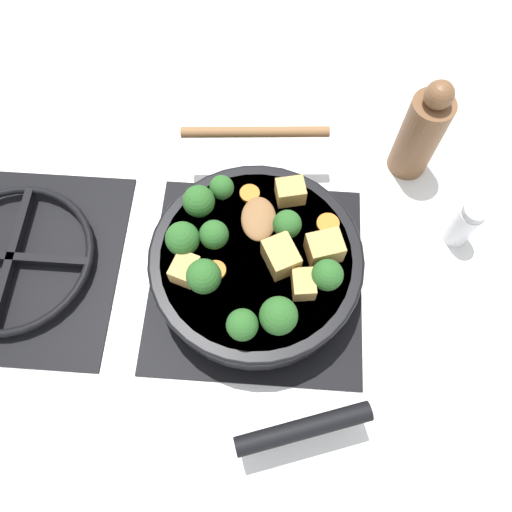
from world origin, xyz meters
The scene contains 24 objects.
ground_plane centered at (0.00, 0.00, 0.00)m, with size 2.40×2.40×0.00m, color white.
front_burner_grate centered at (0.00, 0.00, 0.01)m, with size 0.31×0.31×0.03m.
rear_burner_grate centered at (0.00, 0.36, 0.01)m, with size 0.31×0.31×0.03m.
skillet_pan centered at (0.00, 0.00, 0.06)m, with size 0.40×0.30×0.06m.
wooden_spoon centered at (0.13, 0.01, 0.09)m, with size 0.19×0.22×0.02m.
tofu_cube_center_large centered at (0.09, -0.04, 0.10)m, with size 0.04×0.03×0.03m, color tan.
tofu_cube_near_handle centered at (-0.03, 0.09, 0.10)m, with size 0.04×0.03×0.03m, color tan.
tofu_cube_east_chunk centered at (-0.04, -0.06, 0.10)m, with size 0.04×0.03×0.03m, color tan.
tofu_cube_west_chunk centered at (-0.01, -0.03, 0.10)m, with size 0.05×0.04×0.04m, color tan.
tofu_cube_back_piece centered at (0.01, -0.09, 0.10)m, with size 0.04×0.04×0.04m, color tan.
broccoli_floret_near_spoon centered at (0.01, 0.06, 0.11)m, with size 0.04×0.04×0.05m.
broccoli_floret_center_top centered at (0.04, -0.04, 0.11)m, with size 0.04×0.04×0.05m.
broccoli_floret_east_rim centered at (0.09, 0.05, 0.11)m, with size 0.03×0.03×0.04m.
broccoli_floret_west_rim centered at (0.01, 0.10, 0.11)m, with size 0.05×0.05×0.05m.
broccoli_floret_north_edge centered at (-0.04, 0.06, 0.11)m, with size 0.05×0.05×0.05m.
broccoli_floret_south_cluster centered at (-0.09, -0.03, 0.11)m, with size 0.05×0.05×0.05m.
broccoli_floret_mid_floret centered at (-0.10, 0.01, 0.11)m, with size 0.04×0.04×0.05m.
broccoli_floret_small_inner centered at (0.06, 0.08, 0.11)m, with size 0.04×0.04×0.05m.
broccoli_floret_tall_stem centered at (-0.03, -0.09, 0.11)m, with size 0.04×0.04×0.05m.
carrot_slice_orange_thin centered at (-0.03, 0.05, 0.08)m, with size 0.03×0.03×0.01m, color orange.
carrot_slice_near_center centered at (0.05, -0.09, 0.08)m, with size 0.03×0.03×0.01m, color orange.
carrot_slice_edge_slice centered at (0.09, 0.02, 0.08)m, with size 0.03×0.03×0.01m, color orange.
pepper_mill centered at (0.22, -0.23, 0.08)m, with size 0.06×0.06×0.18m.
salt_shaker centered at (0.09, -0.30, 0.04)m, with size 0.04×0.04×0.09m.
Camera 1 is at (-0.26, -0.02, 0.69)m, focal length 35.00 mm.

